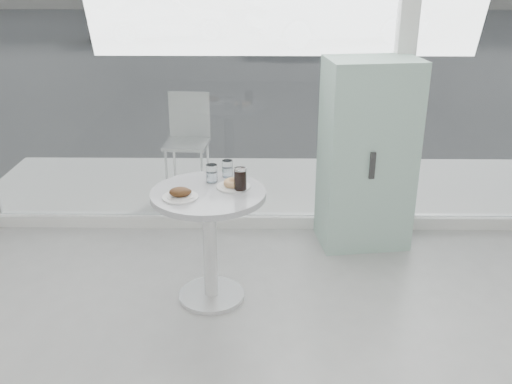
{
  "coord_description": "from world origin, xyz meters",
  "views": [
    {
      "loc": [
        -0.16,
        -1.36,
        2.12
      ],
      "look_at": [
        -0.2,
        1.7,
        0.85
      ],
      "focal_mm": 40.0,
      "sensor_mm": 36.0,
      "label": 1
    }
  ],
  "objects_px": {
    "patio_chair": "(188,135)",
    "car_silver": "(336,14)",
    "water_tumbler_a": "(212,174)",
    "cola_glass": "(240,180)",
    "water_tumbler_b": "(227,170)",
    "plate_fritter": "(181,194)",
    "plate_donut": "(233,185)",
    "mint_cabinet": "(367,155)",
    "main_table": "(209,223)",
    "car_white": "(159,15)"
  },
  "relations": [
    {
      "from": "mint_cabinet",
      "to": "plate_donut",
      "type": "distance_m",
      "value": 1.25
    },
    {
      "from": "water_tumbler_b",
      "to": "cola_glass",
      "type": "height_order",
      "value": "cola_glass"
    },
    {
      "from": "water_tumbler_b",
      "to": "water_tumbler_a",
      "type": "bearing_deg",
      "value": -134.72
    },
    {
      "from": "water_tumbler_a",
      "to": "water_tumbler_b",
      "type": "distance_m",
      "value": 0.13
    },
    {
      "from": "car_white",
      "to": "water_tumbler_a",
      "type": "distance_m",
      "value": 12.86
    },
    {
      "from": "mint_cabinet",
      "to": "car_silver",
      "type": "distance_m",
      "value": 11.26
    },
    {
      "from": "water_tumbler_b",
      "to": "cola_glass",
      "type": "xyz_separation_m",
      "value": [
        0.09,
        -0.25,
        0.02
      ]
    },
    {
      "from": "cola_glass",
      "to": "car_silver",
      "type": "bearing_deg",
      "value": 80.56
    },
    {
      "from": "patio_chair",
      "to": "mint_cabinet",
      "type": "bearing_deg",
      "value": -30.25
    },
    {
      "from": "car_silver",
      "to": "water_tumbler_a",
      "type": "height_order",
      "value": "car_silver"
    },
    {
      "from": "plate_donut",
      "to": "water_tumbler_b",
      "type": "height_order",
      "value": "water_tumbler_b"
    },
    {
      "from": "main_table",
      "to": "water_tumbler_a",
      "type": "relative_size",
      "value": 6.56
    },
    {
      "from": "patio_chair",
      "to": "water_tumbler_b",
      "type": "bearing_deg",
      "value": -69.29
    },
    {
      "from": "patio_chair",
      "to": "cola_glass",
      "type": "distance_m",
      "value": 1.97
    },
    {
      "from": "main_table",
      "to": "mint_cabinet",
      "type": "distance_m",
      "value": 1.42
    },
    {
      "from": "water_tumbler_a",
      "to": "cola_glass",
      "type": "bearing_deg",
      "value": -38.78
    },
    {
      "from": "water_tumbler_a",
      "to": "cola_glass",
      "type": "relative_size",
      "value": 0.78
    },
    {
      "from": "mint_cabinet",
      "to": "patio_chair",
      "type": "relative_size",
      "value": 1.61
    },
    {
      "from": "car_white",
      "to": "water_tumbler_a",
      "type": "bearing_deg",
      "value": 172.32
    },
    {
      "from": "mint_cabinet",
      "to": "water_tumbler_b",
      "type": "relative_size",
      "value": 12.87
    },
    {
      "from": "car_silver",
      "to": "plate_fritter",
      "type": "bearing_deg",
      "value": 150.4
    },
    {
      "from": "car_silver",
      "to": "plate_donut",
      "type": "bearing_deg",
      "value": 151.68
    },
    {
      "from": "car_white",
      "to": "cola_glass",
      "type": "bearing_deg",
      "value": 173.01
    },
    {
      "from": "plate_donut",
      "to": "cola_glass",
      "type": "bearing_deg",
      "value": -50.45
    },
    {
      "from": "plate_fritter",
      "to": "water_tumbler_b",
      "type": "distance_m",
      "value": 0.45
    },
    {
      "from": "car_white",
      "to": "main_table",
      "type": "bearing_deg",
      "value": 172.14
    },
    {
      "from": "main_table",
      "to": "plate_fritter",
      "type": "bearing_deg",
      "value": -145.12
    },
    {
      "from": "patio_chair",
      "to": "plate_donut",
      "type": "relative_size",
      "value": 4.21
    },
    {
      "from": "plate_donut",
      "to": "mint_cabinet",
      "type": "bearing_deg",
      "value": 38.63
    },
    {
      "from": "plate_fritter",
      "to": "plate_donut",
      "type": "distance_m",
      "value": 0.35
    },
    {
      "from": "plate_fritter",
      "to": "water_tumbler_a",
      "type": "height_order",
      "value": "water_tumbler_a"
    },
    {
      "from": "patio_chair",
      "to": "car_silver",
      "type": "relative_size",
      "value": 0.2
    },
    {
      "from": "car_silver",
      "to": "car_white",
      "type": "bearing_deg",
      "value": 62.7
    },
    {
      "from": "main_table",
      "to": "car_white",
      "type": "xyz_separation_m",
      "value": [
        -2.49,
        12.77,
        0.1
      ]
    },
    {
      "from": "water_tumbler_a",
      "to": "plate_fritter",
      "type": "bearing_deg",
      "value": -121.68
    },
    {
      "from": "car_silver",
      "to": "main_table",
      "type": "bearing_deg",
      "value": 151.01
    },
    {
      "from": "car_white",
      "to": "plate_donut",
      "type": "distance_m",
      "value": 12.98
    },
    {
      "from": "plate_fritter",
      "to": "patio_chair",
      "type": "bearing_deg",
      "value": 96.11
    },
    {
      "from": "patio_chair",
      "to": "car_silver",
      "type": "height_order",
      "value": "car_silver"
    },
    {
      "from": "cola_glass",
      "to": "water_tumbler_a",
      "type": "bearing_deg",
      "value": 141.22
    },
    {
      "from": "water_tumbler_b",
      "to": "main_table",
      "type": "bearing_deg",
      "value": -112.4
    },
    {
      "from": "main_table",
      "to": "cola_glass",
      "type": "height_order",
      "value": "cola_glass"
    },
    {
      "from": "plate_donut",
      "to": "water_tumbler_a",
      "type": "bearing_deg",
      "value": 146.04
    },
    {
      "from": "mint_cabinet",
      "to": "plate_donut",
      "type": "xyz_separation_m",
      "value": [
        -0.97,
        -0.78,
        0.07
      ]
    },
    {
      "from": "water_tumbler_a",
      "to": "car_white",
      "type": "bearing_deg",
      "value": 101.23
    },
    {
      "from": "main_table",
      "to": "car_silver",
      "type": "height_order",
      "value": "car_silver"
    },
    {
      "from": "main_table",
      "to": "water_tumbler_a",
      "type": "height_order",
      "value": "water_tumbler_a"
    },
    {
      "from": "car_silver",
      "to": "plate_donut",
      "type": "distance_m",
      "value": 12.16
    },
    {
      "from": "water_tumbler_a",
      "to": "car_silver",
      "type": "bearing_deg",
      "value": 79.55
    },
    {
      "from": "plate_fritter",
      "to": "water_tumbler_b",
      "type": "relative_size",
      "value": 1.92
    }
  ]
}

